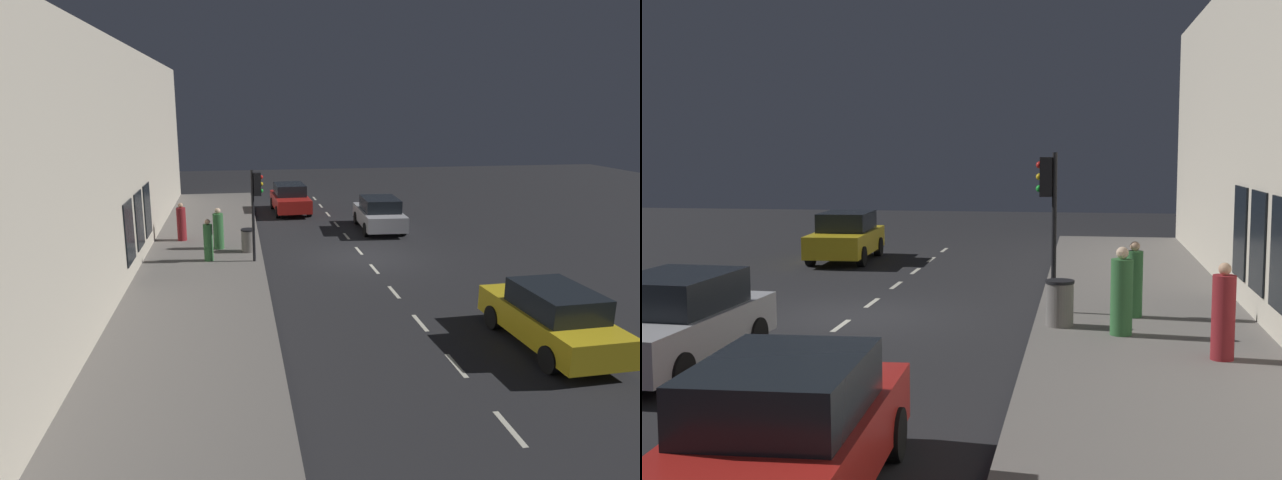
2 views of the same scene
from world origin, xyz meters
TOP-DOWN VIEW (x-y plane):
  - ground_plane at (0.00, 0.00)m, footprint 60.00×60.00m
  - sidewalk at (6.25, 0.00)m, footprint 4.50×32.00m
  - building_facade at (8.80, 0.00)m, footprint 0.65×32.00m
  - lane_centre_line at (0.00, -1.00)m, footprint 0.12×27.20m
  - traffic_light at (4.21, 0.39)m, footprint 0.45×0.32m
  - parked_car_0 at (-2.69, 8.76)m, footprint 1.97×4.24m
  - parked_car_1 at (1.99, -9.64)m, footprint 2.02×4.30m
  - parked_car_2 at (-1.80, -4.66)m, footprint 2.10×4.36m
  - pedestrian_0 at (5.70, -1.69)m, footprint 0.53×0.53m
  - pedestrian_1 at (7.31, -3.35)m, footprint 0.55×0.55m
  - pedestrian_2 at (6.04, 0.06)m, footprint 0.47×0.47m
  - trash_bin at (4.52, -1.04)m, footprint 0.58×0.58m

SIDE VIEW (x-z plane):
  - ground_plane at x=0.00m, z-range 0.00..0.00m
  - lane_centre_line at x=0.00m, z-range 0.00..0.01m
  - sidewalk at x=6.25m, z-range 0.00..0.15m
  - trash_bin at x=4.52m, z-range 0.15..1.07m
  - parked_car_0 at x=-2.69m, z-range 0.00..1.58m
  - parked_car_1 at x=1.99m, z-range 0.00..1.58m
  - parked_car_2 at x=-1.80m, z-range 0.00..1.58m
  - pedestrian_2 at x=6.04m, z-range 0.09..1.68m
  - pedestrian_1 at x=7.31m, z-range 0.08..1.72m
  - pedestrian_0 at x=5.70m, z-range 0.07..1.76m
  - traffic_light at x=4.21m, z-range 0.95..4.38m
  - building_facade at x=8.80m, z-range -0.01..7.90m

